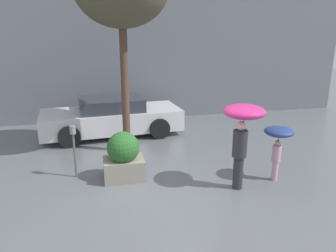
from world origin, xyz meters
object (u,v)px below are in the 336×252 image
(person_adult, at_px, (243,124))
(parked_car_near, at_px, (112,117))
(planter_box, at_px, (123,157))
(parking_meter, at_px, (74,141))
(person_child, at_px, (278,137))

(person_adult, relative_size, parked_car_near, 0.40)
(planter_box, height_order, parking_meter, parking_meter)
(parking_meter, bearing_deg, person_adult, -20.03)
(person_child, bearing_deg, person_adult, 138.15)
(planter_box, bearing_deg, person_adult, -21.12)
(person_child, distance_m, parking_meter, 4.78)
(planter_box, distance_m, person_child, 3.64)
(planter_box, distance_m, parking_meter, 1.23)
(planter_box, relative_size, person_adult, 0.62)
(person_adult, distance_m, parking_meter, 3.91)
(planter_box, bearing_deg, parking_meter, 162.47)
(planter_box, bearing_deg, person_child, -12.70)
(planter_box, xyz_separation_m, parking_meter, (-1.12, 0.35, 0.37))
(parking_meter, bearing_deg, person_child, -13.89)
(parked_car_near, xyz_separation_m, parking_meter, (-1.06, -3.20, 0.32))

